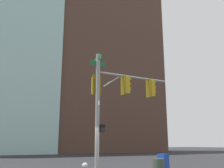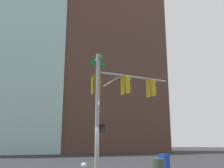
% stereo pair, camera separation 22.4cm
% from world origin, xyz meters
% --- Properties ---
extents(signal_pole_assembly, '(5.24, 1.09, 6.65)m').
position_xyz_m(signal_pole_assembly, '(-0.81, -0.12, 4.35)').
color(signal_pole_assembly, gray).
rests_on(signal_pole_assembly, ground_plane).
extents(newspaper_box, '(0.52, 0.62, 1.05)m').
position_xyz_m(newspaper_box, '(-4.30, -0.44, 0.53)').
color(newspaper_box, '#193FA5').
rests_on(newspaper_box, ground_plane).
extents(building_brick_nearside, '(27.17, 14.96, 55.30)m').
position_xyz_m(building_brick_nearside, '(-14.97, -37.63, 27.65)').
color(building_brick_nearside, '#4C3328').
rests_on(building_brick_nearside, ground_plane).
extents(building_brick_farside, '(22.60, 14.79, 33.42)m').
position_xyz_m(building_brick_farside, '(-3.19, -58.93, 16.71)').
color(building_brick_farside, brown).
rests_on(building_brick_farside, ground_plane).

